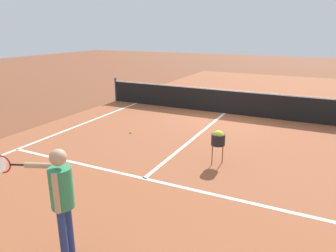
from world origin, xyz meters
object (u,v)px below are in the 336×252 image
Objects in this scene: net at (225,101)px; tennis_ball_mid_court at (131,132)px; player_near at (60,192)px; ball_hopper at (218,138)px.

tennis_ball_mid_court is at bearing -117.97° from net.
player_near is (0.26, -9.10, 0.57)m from net.
tennis_ball_mid_court is (-2.01, -3.79, -0.46)m from net.
ball_hopper is 3.48m from tennis_ball_mid_court.
net is at bearing 104.11° from ball_hopper.
tennis_ball_mid_court is (-3.24, 1.09, -0.64)m from ball_hopper.
ball_hopper is (1.23, -4.88, 0.18)m from net.
player_near is at bearing -102.98° from ball_hopper.
net is 159.49× the size of tennis_ball_mid_court.
ball_hopper is at bearing 77.02° from player_near.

